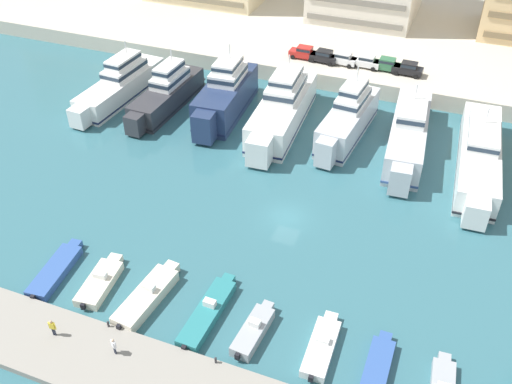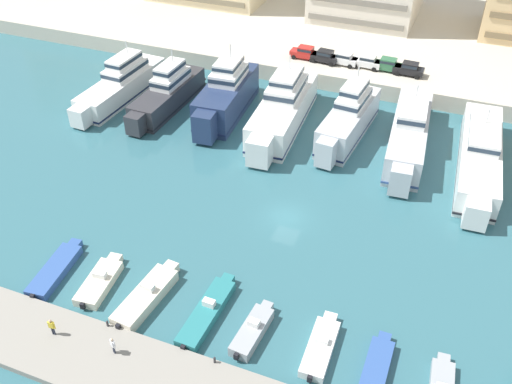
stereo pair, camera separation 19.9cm
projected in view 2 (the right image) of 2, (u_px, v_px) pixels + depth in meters
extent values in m
plane|color=#336670|center=(286.00, 217.00, 57.97)|extent=(400.00, 400.00, 0.00)
cube|color=beige|center=(400.00, 5.00, 103.81)|extent=(180.00, 70.00, 2.29)
cube|color=white|center=(122.00, 87.00, 77.49)|extent=(4.85, 16.11, 2.88)
cube|color=white|center=(81.00, 117.00, 71.09)|extent=(2.27, 2.08, 2.45)
cube|color=#192347|center=(123.00, 94.00, 78.06)|extent=(4.90, 16.27, 0.24)
cube|color=white|center=(125.00, 69.00, 77.05)|extent=(3.44, 6.85, 1.39)
cube|color=#233342|center=(125.00, 68.00, 76.96)|extent=(3.49, 6.92, 0.50)
cube|color=white|center=(124.00, 60.00, 76.25)|extent=(2.69, 5.34, 1.24)
cube|color=#233342|center=(124.00, 59.00, 76.17)|extent=(2.72, 5.40, 0.45)
cylinder|color=silver|center=(127.00, 47.00, 76.04)|extent=(0.16, 0.16, 1.80)
cube|color=white|center=(157.00, 67.00, 83.93)|extent=(3.38, 1.09, 0.20)
cube|color=#333338|center=(168.00, 97.00, 75.32)|extent=(4.16, 14.04, 2.96)
cube|color=#333338|center=(136.00, 124.00, 69.60)|extent=(2.10, 1.92, 2.52)
cube|color=black|center=(169.00, 103.00, 75.91)|extent=(4.20, 14.18, 0.24)
cube|color=white|center=(171.00, 78.00, 74.75)|extent=(3.08, 5.94, 1.40)
cube|color=#233342|center=(171.00, 77.00, 74.67)|extent=(3.12, 6.00, 0.50)
cube|color=white|center=(170.00, 69.00, 73.93)|extent=(2.40, 4.63, 1.29)
cube|color=#233342|center=(170.00, 68.00, 73.86)|extent=(2.43, 4.68, 0.47)
cylinder|color=silver|center=(172.00, 55.00, 73.63)|extent=(0.16, 0.16, 1.80)
cube|color=#333338|center=(195.00, 78.00, 81.12)|extent=(3.18, 1.00, 0.20)
cube|color=navy|center=(227.00, 98.00, 73.68)|extent=(5.43, 13.76, 4.24)
cube|color=navy|center=(205.00, 127.00, 67.76)|extent=(2.63, 2.42, 3.61)
cube|color=#192347|center=(227.00, 107.00, 74.52)|extent=(5.48, 13.90, 0.24)
cube|color=white|center=(229.00, 74.00, 72.70)|extent=(3.89, 5.89, 1.49)
cube|color=#233342|center=(229.00, 73.00, 72.61)|extent=(3.94, 5.95, 0.54)
cube|color=white|center=(228.00, 65.00, 71.89)|extent=(3.04, 4.59, 1.19)
cube|color=#233342|center=(228.00, 64.00, 71.81)|extent=(3.08, 4.64, 0.43)
cylinder|color=silver|center=(230.00, 51.00, 71.62)|extent=(0.16, 0.16, 1.80)
cube|color=navy|center=(244.00, 81.00, 79.70)|extent=(3.88, 1.16, 0.20)
cube|color=white|center=(283.00, 112.00, 71.29)|extent=(5.71, 17.08, 3.74)
cube|color=white|center=(260.00, 151.00, 64.08)|extent=(2.76, 2.54, 3.18)
cube|color=#192347|center=(283.00, 120.00, 72.03)|extent=(5.77, 17.25, 0.24)
cube|color=white|center=(287.00, 88.00, 70.58)|extent=(4.12, 7.27, 1.71)
cube|color=#233342|center=(287.00, 87.00, 70.47)|extent=(4.17, 7.34, 0.61)
cube|color=white|center=(287.00, 77.00, 69.68)|extent=(3.21, 5.67, 1.24)
cube|color=#233342|center=(287.00, 76.00, 69.60)|extent=(3.25, 5.73, 0.45)
cylinder|color=silver|center=(290.00, 62.00, 69.55)|extent=(0.16, 0.16, 1.80)
cube|color=white|center=(301.00, 87.00, 78.48)|extent=(4.11, 1.12, 0.20)
cube|color=silver|center=(348.00, 122.00, 69.30)|extent=(4.90, 13.91, 3.76)
cube|color=silver|center=(326.00, 153.00, 63.81)|extent=(2.21, 2.04, 3.19)
cube|color=#192347|center=(347.00, 131.00, 70.05)|extent=(4.95, 14.05, 0.24)
cube|color=white|center=(353.00, 99.00, 68.43)|extent=(3.40, 5.96, 1.48)
cube|color=#233342|center=(353.00, 98.00, 68.34)|extent=(3.44, 6.02, 0.53)
cube|color=white|center=(355.00, 89.00, 67.58)|extent=(2.65, 4.65, 1.32)
cube|color=#233342|center=(355.00, 88.00, 67.50)|extent=(2.68, 4.70, 0.48)
cylinder|color=silver|center=(358.00, 74.00, 67.24)|extent=(0.16, 0.16, 1.80)
cube|color=silver|center=(366.00, 102.00, 74.98)|extent=(3.24, 1.17, 0.20)
cube|color=silver|center=(409.00, 134.00, 67.33)|extent=(5.28, 18.14, 3.63)
cube|color=silver|center=(400.00, 180.00, 59.82)|extent=(2.34, 2.15, 3.08)
cube|color=#334C7F|center=(407.00, 142.00, 68.05)|extent=(5.34, 18.32, 0.24)
cube|color=white|center=(414.00, 109.00, 66.77)|extent=(3.65, 7.72, 1.52)
cube|color=#233342|center=(414.00, 108.00, 66.68)|extent=(3.70, 7.80, 0.55)
cylinder|color=silver|center=(417.00, 92.00, 66.61)|extent=(0.16, 0.16, 1.80)
cube|color=silver|center=(415.00, 103.00, 74.94)|extent=(3.45, 1.14, 0.20)
cube|color=white|center=(479.00, 157.00, 63.82)|extent=(5.07, 19.56, 3.18)
cube|color=white|center=(476.00, 214.00, 55.79)|extent=(2.40, 2.20, 2.70)
cube|color=black|center=(477.00, 165.00, 64.45)|extent=(5.12, 19.75, 0.24)
cube|color=white|center=(484.00, 133.00, 63.53)|extent=(3.64, 8.28, 1.34)
cube|color=#233342|center=(485.00, 132.00, 63.45)|extent=(3.69, 8.37, 0.48)
cylinder|color=silver|center=(488.00, 116.00, 63.49)|extent=(0.16, 0.16, 1.80)
cube|color=white|center=(480.00, 119.00, 71.86)|extent=(3.61, 1.06, 0.20)
cube|color=#33569E|center=(55.00, 271.00, 51.38)|extent=(2.66, 6.63, 0.80)
cube|color=#33569E|center=(75.00, 244.00, 54.15)|extent=(1.19, 1.01, 0.68)
cube|color=black|center=(33.00, 297.00, 48.68)|extent=(0.39, 0.32, 0.60)
cube|color=beige|center=(99.00, 283.00, 50.15)|extent=(2.73, 5.52, 0.83)
cube|color=beige|center=(115.00, 259.00, 52.52)|extent=(1.29, 1.10, 0.71)
cube|color=silver|center=(100.00, 275.00, 50.03)|extent=(1.25, 0.72, 0.56)
cube|color=#283847|center=(101.00, 272.00, 50.19)|extent=(1.09, 0.20, 0.34)
cube|color=black|center=(82.00, 306.00, 47.89)|extent=(0.39, 0.32, 0.60)
cube|color=beige|center=(145.00, 298.00, 48.65)|extent=(2.81, 7.21, 1.09)
cube|color=beige|center=(171.00, 268.00, 51.45)|extent=(1.27, 1.08, 0.93)
cube|color=silver|center=(148.00, 287.00, 48.52)|extent=(1.24, 0.71, 0.57)
cube|color=#283847|center=(150.00, 284.00, 48.66)|extent=(1.08, 0.18, 0.34)
cube|color=black|center=(118.00, 327.00, 45.94)|extent=(0.38, 0.31, 0.60)
cube|color=teal|center=(206.00, 313.00, 47.42)|extent=(2.11, 7.60, 0.87)
cube|color=teal|center=(228.00, 280.00, 50.44)|extent=(1.06, 0.88, 0.74)
cube|color=silver|center=(209.00, 303.00, 47.39)|extent=(1.05, 0.63, 0.57)
cube|color=#283847|center=(210.00, 300.00, 47.54)|extent=(0.95, 0.11, 0.34)
cube|color=black|center=(183.00, 348.00, 44.45)|extent=(0.37, 0.29, 0.60)
cube|color=#9EA3A8|center=(252.00, 332.00, 45.80)|extent=(2.06, 5.17, 1.00)
cube|color=#9EA3A8|center=(267.00, 308.00, 47.84)|extent=(0.98, 0.82, 0.85)
cube|color=silver|center=(254.00, 323.00, 45.61)|extent=(0.97, 0.67, 0.51)
cube|color=#283847|center=(255.00, 320.00, 45.76)|extent=(0.84, 0.14, 0.31)
cube|color=black|center=(236.00, 356.00, 43.77)|extent=(0.38, 0.31, 0.60)
cube|color=white|center=(320.00, 349.00, 44.64)|extent=(2.08, 5.67, 0.80)
cube|color=white|center=(330.00, 319.00, 47.02)|extent=(1.09, 0.90, 0.68)
cube|color=silver|center=(322.00, 340.00, 44.59)|extent=(1.09, 0.63, 0.39)
cube|color=#283847|center=(323.00, 337.00, 44.77)|extent=(0.98, 0.10, 0.23)
cube|color=black|center=(310.00, 379.00, 42.32)|extent=(0.37, 0.29, 0.60)
cube|color=#33569E|center=(376.00, 367.00, 43.31)|extent=(1.83, 5.12, 0.76)
cube|color=#33569E|center=(384.00, 339.00, 45.45)|extent=(1.00, 0.82, 0.64)
cube|color=#9EA3A8|center=(443.00, 360.00, 43.88)|extent=(0.98, 0.82, 0.62)
cube|color=#283847|center=(443.00, 384.00, 41.41)|extent=(0.85, 0.14, 0.27)
cube|color=red|center=(305.00, 54.00, 82.42)|extent=(4.14, 1.80, 0.80)
cube|color=red|center=(306.00, 49.00, 81.92)|extent=(2.14, 1.61, 0.68)
cube|color=#1E2833|center=(306.00, 49.00, 81.92)|extent=(2.10, 1.63, 0.37)
cylinder|color=black|center=(294.00, 57.00, 82.46)|extent=(0.65, 0.24, 0.64)
cylinder|color=black|center=(298.00, 53.00, 83.70)|extent=(0.65, 0.24, 0.64)
cylinder|color=black|center=(311.00, 60.00, 81.63)|extent=(0.65, 0.24, 0.64)
cylinder|color=black|center=(315.00, 56.00, 82.87)|extent=(0.65, 0.24, 0.64)
cube|color=black|center=(324.00, 58.00, 81.40)|extent=(4.24, 2.09, 0.80)
cube|color=black|center=(325.00, 53.00, 80.89)|extent=(2.24, 1.76, 0.68)
cube|color=#1E2833|center=(325.00, 53.00, 80.89)|extent=(2.20, 1.77, 0.37)
cylinder|color=black|center=(313.00, 61.00, 81.53)|extent=(0.66, 0.28, 0.64)
cylinder|color=black|center=(317.00, 56.00, 82.73)|extent=(0.66, 0.28, 0.64)
cylinder|color=black|center=(331.00, 64.00, 80.56)|extent=(0.66, 0.28, 0.64)
cylinder|color=black|center=(335.00, 60.00, 81.76)|extent=(0.66, 0.28, 0.64)
cube|color=white|center=(343.00, 60.00, 80.79)|extent=(4.22, 2.01, 0.80)
cube|color=white|center=(344.00, 55.00, 80.29)|extent=(2.21, 1.72, 0.68)
cube|color=#1E2833|center=(344.00, 55.00, 80.29)|extent=(2.17, 1.73, 0.37)
cylinder|color=black|center=(332.00, 63.00, 80.89)|extent=(0.65, 0.27, 0.64)
cylinder|color=black|center=(336.00, 58.00, 82.11)|extent=(0.65, 0.27, 0.64)
cylinder|color=black|center=(350.00, 67.00, 79.96)|extent=(0.65, 0.27, 0.64)
cylinder|color=black|center=(354.00, 62.00, 81.17)|extent=(0.65, 0.27, 0.64)
cube|color=white|center=(366.00, 63.00, 80.03)|extent=(4.17, 1.87, 0.80)
cube|color=white|center=(368.00, 58.00, 79.53)|extent=(2.16, 1.65, 0.68)
cube|color=#1E2833|center=(368.00, 58.00, 79.53)|extent=(2.12, 1.66, 0.37)
cylinder|color=black|center=(355.00, 66.00, 80.09)|extent=(0.65, 0.25, 0.64)
cylinder|color=black|center=(358.00, 61.00, 81.33)|extent=(0.65, 0.25, 0.64)
cylinder|color=black|center=(374.00, 69.00, 79.23)|extent=(0.65, 0.25, 0.64)
cylinder|color=black|center=(377.00, 65.00, 80.46)|extent=(0.65, 0.25, 0.64)
cube|color=#2D6642|center=(387.00, 66.00, 79.24)|extent=(4.17, 1.87, 0.80)
cube|color=#2D6642|center=(389.00, 61.00, 78.74)|extent=(2.16, 1.65, 0.68)
cube|color=#1E2833|center=(389.00, 61.00, 78.74)|extent=(2.12, 1.66, 0.37)
cylinder|color=black|center=(375.00, 69.00, 79.30)|extent=(0.65, 0.25, 0.64)
cylinder|color=black|center=(378.00, 64.00, 80.53)|extent=(0.65, 0.25, 0.64)
cylinder|color=black|center=(395.00, 73.00, 78.43)|extent=(0.65, 0.25, 0.64)
cylinder|color=black|center=(397.00, 68.00, 79.67)|extent=(0.65, 0.25, 0.64)
cube|color=black|center=(408.00, 70.00, 78.16)|extent=(4.16, 1.85, 0.80)
cube|color=black|center=(410.00, 65.00, 77.66)|extent=(2.16, 1.64, 0.68)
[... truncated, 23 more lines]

